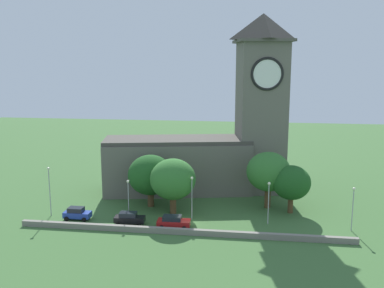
% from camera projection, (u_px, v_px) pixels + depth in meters
% --- Properties ---
extents(ground_plane, '(200.00, 200.00, 0.00)m').
position_uv_depth(ground_plane, '(199.00, 194.00, 78.32)').
color(ground_plane, '#3D6633').
extents(church, '(34.59, 15.76, 32.18)m').
position_uv_depth(church, '(217.00, 135.00, 78.92)').
color(church, '#666056').
rests_on(church, ground).
extents(quay_barrier, '(47.42, 0.70, 0.82)m').
position_uv_depth(quay_barrier, '(182.00, 231.00, 59.90)').
color(quay_barrier, gray).
rests_on(quay_barrier, ground).
extents(car_blue, '(4.10, 2.06, 1.91)m').
position_uv_depth(car_blue, '(77.00, 213.00, 65.53)').
color(car_blue, '#233D9E').
rests_on(car_blue, ground).
extents(car_black, '(4.58, 2.24, 1.81)m').
position_uv_depth(car_black, '(129.00, 218.00, 63.65)').
color(car_black, black).
rests_on(car_black, ground).
extents(car_red, '(4.85, 2.39, 1.78)m').
position_uv_depth(car_red, '(173.00, 222.00, 62.26)').
color(car_red, red).
rests_on(car_red, ground).
extents(streetlamp_west_end, '(0.44, 0.44, 7.83)m').
position_uv_depth(streetlamp_west_end, '(49.00, 184.00, 66.30)').
color(streetlamp_west_end, '#9EA0A5').
rests_on(streetlamp_west_end, ground).
extents(streetlamp_west_mid, '(0.44, 0.44, 6.11)m').
position_uv_depth(streetlamp_west_mid, '(128.00, 192.00, 65.41)').
color(streetlamp_west_mid, '#9EA0A5').
rests_on(streetlamp_west_mid, ground).
extents(streetlamp_central, '(0.44, 0.44, 6.73)m').
position_uv_depth(streetlamp_central, '(192.00, 191.00, 64.90)').
color(streetlamp_central, '#9EA0A5').
rests_on(streetlamp_central, ground).
extents(streetlamp_east_mid, '(0.44, 0.44, 6.46)m').
position_uv_depth(streetlamp_east_mid, '(269.00, 196.00, 63.03)').
color(streetlamp_east_mid, '#9EA0A5').
rests_on(streetlamp_east_mid, ground).
extents(streetlamp_east_end, '(0.44, 0.44, 6.41)m').
position_uv_depth(streetlamp_east_end, '(353.00, 202.00, 60.50)').
color(streetlamp_east_end, '#9EA0A5').
rests_on(streetlamp_east_end, ground).
extents(tree_riverside_west, '(6.06, 6.06, 7.71)m').
position_uv_depth(tree_riverside_west, '(291.00, 183.00, 67.77)').
color(tree_riverside_west, brown).
rests_on(tree_riverside_west, ground).
extents(tree_riverside_east, '(7.16, 7.16, 9.36)m').
position_uv_depth(tree_riverside_east, '(268.00, 172.00, 69.98)').
color(tree_riverside_east, brown).
rests_on(tree_riverside_east, ground).
extents(tree_by_tower, '(7.39, 7.39, 8.74)m').
position_uv_depth(tree_by_tower, '(150.00, 175.00, 70.78)').
color(tree_by_tower, brown).
rests_on(tree_by_tower, ground).
extents(tree_churchyard, '(7.20, 7.20, 8.89)m').
position_uv_depth(tree_churchyard, '(173.00, 179.00, 67.23)').
color(tree_churchyard, brown).
rests_on(tree_churchyard, ground).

